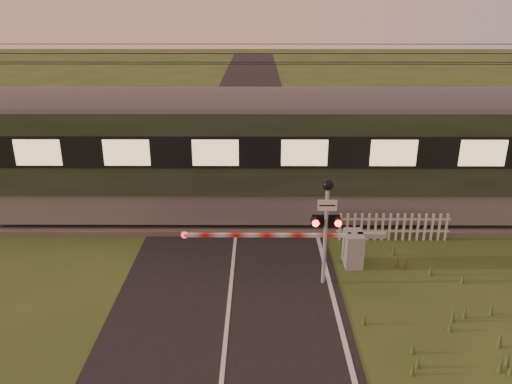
{
  "coord_description": "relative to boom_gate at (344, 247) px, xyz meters",
  "views": [
    {
      "loc": [
        0.75,
        -10.28,
        7.31
      ],
      "look_at": [
        0.69,
        3.2,
        2.22
      ],
      "focal_mm": 35.0,
      "sensor_mm": 36.0,
      "label": 1
    }
  ],
  "objects": [
    {
      "name": "overhead_wires",
      "position": [
        -3.32,
        3.53,
        5.15
      ],
      "size": [
        120.0,
        0.62,
        0.62
      ],
      "color": "black",
      "rests_on": "ground"
    },
    {
      "name": "boom_gate",
      "position": [
        0.0,
        0.0,
        0.0
      ],
      "size": [
        6.03,
        0.79,
        1.06
      ],
      "color": "gray",
      "rests_on": "ground"
    },
    {
      "name": "track_bed",
      "position": [
        -3.32,
        3.53,
        -0.51
      ],
      "size": [
        140.0,
        3.4,
        0.39
      ],
      "color": "#47423D",
      "rests_on": "ground"
    },
    {
      "name": "picket_fence",
      "position": [
        1.86,
        1.63,
        -0.1
      ],
      "size": [
        3.7,
        0.08,
        0.95
      ],
      "color": "silver",
      "rests_on": "ground"
    },
    {
      "name": "ground",
      "position": [
        -3.32,
        -2.97,
        -0.58
      ],
      "size": [
        160.0,
        160.0,
        0.0
      ],
      "primitive_type": "plane",
      "color": "#2E451A",
      "rests_on": "ground"
    },
    {
      "name": "road",
      "position": [
        -3.3,
        -3.2,
        -0.57
      ],
      "size": [
        6.0,
        140.0,
        0.03
      ],
      "color": "black",
      "rests_on": "ground"
    },
    {
      "name": "crossing_signal",
      "position": [
        -0.75,
        -1.09,
        1.53
      ],
      "size": [
        0.78,
        0.34,
        3.07
      ],
      "color": "gray",
      "rests_on": "ground"
    }
  ]
}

